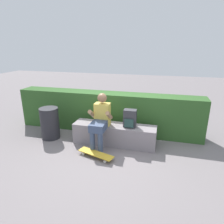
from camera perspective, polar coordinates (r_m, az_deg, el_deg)
ground_plane at (r=4.54m, az=-0.49°, el=-10.95°), size 24.00×24.00×0.00m
bench_main at (r=4.74m, az=0.67°, el=-6.35°), size 1.93×0.46×0.48m
person_skater at (r=4.45m, az=-3.30°, el=-2.07°), size 0.49×0.62×1.23m
skateboard_near_person at (r=4.29m, az=-4.62°, el=-11.78°), size 0.82×0.43×0.09m
backpack_on_bench at (r=4.50m, az=5.12°, el=-1.89°), size 0.28×0.23×0.40m
hedge_row at (r=5.37m, az=-1.34°, el=0.01°), size 4.90×0.52×1.05m
trash_bin at (r=5.21m, az=-17.26°, el=-3.05°), size 0.45×0.45×0.78m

